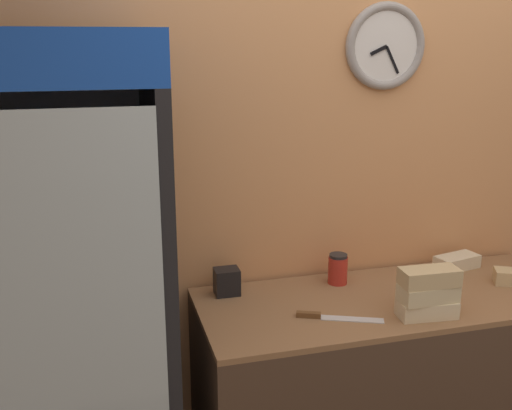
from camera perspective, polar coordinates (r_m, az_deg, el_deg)
wall_back at (r=2.94m, az=10.05°, el=2.89°), size 5.20×0.10×2.70m
prep_counter at (r=2.97m, az=12.45°, el=-16.29°), size 1.74×0.67×0.88m
beverage_cooler at (r=2.42m, az=-17.34°, el=-6.71°), size 0.73×0.70×2.02m
sandwich_stack_bottom at (r=2.60m, az=15.96°, el=-9.47°), size 0.25×0.13×0.07m
sandwich_stack_middle at (r=2.57m, az=16.08°, el=-8.05°), size 0.24×0.11×0.07m
sandwich_stack_top at (r=2.54m, az=16.20°, el=-6.60°), size 0.24×0.12×0.07m
sandwich_flat_right at (r=3.17m, az=18.59°, el=-5.15°), size 0.24×0.15×0.07m
chefs_knife at (r=2.52m, az=6.83°, el=-10.52°), size 0.34×0.17×0.02m
condiment_jar at (r=2.84m, az=7.80°, el=-6.06°), size 0.09×0.09×0.14m
napkin_dispenser at (r=2.70m, az=-2.80°, el=-7.30°), size 0.11×0.09×0.12m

